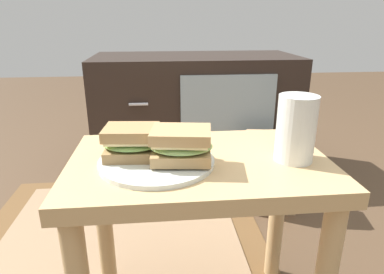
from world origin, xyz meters
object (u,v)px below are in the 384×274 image
Objects in this scene: tv_cabinet at (195,114)px; plate at (157,161)px; sandwich_back at (181,145)px; beer_glass at (296,129)px; sandwich_front at (132,142)px; paper_bag at (270,172)px.

tv_cabinet is 1.00m from plate.
beer_glass reaches higher than sandwich_back.
sandwich_front is 0.40× the size of paper_bag.
sandwich_back is 0.24m from beer_glass.
plate reaches higher than paper_bag.
sandwich_front is 0.92× the size of sandwich_back.
tv_cabinet is at bearing 96.16° from beer_glass.
plate is at bearing 160.29° from sandwich_back.
beer_glass reaches higher than plate.
tv_cabinet reaches higher than plate.
paper_bag is at bearing -57.44° from tv_cabinet.
paper_bag is at bearing 55.34° from sandwich_back.
beer_glass is at bearing -4.45° from sandwich_front.
sandwich_front reaches higher than paper_bag.
sandwich_front reaches higher than plate.
beer_glass is (0.34, -0.03, 0.03)m from sandwich_front.
sandwich_back reaches higher than paper_bag.
beer_glass is 0.70m from paper_bag.
plate is at bearing -100.91° from tv_cabinet.
beer_glass reaches higher than sandwich_front.
sandwich_back is (0.05, -0.02, 0.04)m from plate.
sandwich_back is 0.43× the size of paper_bag.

